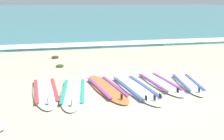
{
  "coord_description": "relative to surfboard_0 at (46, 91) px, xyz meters",
  "views": [
    {
      "loc": [
        -1.78,
        -5.66,
        2.18
      ],
      "look_at": [
        -0.29,
        1.23,
        0.25
      ],
      "focal_mm": 43.17,
      "sensor_mm": 36.0,
      "label": 1
    }
  ],
  "objects": [
    {
      "name": "surfboard_4",
      "position": [
        2.86,
        0.02,
        0.0
      ],
      "size": [
        0.78,
        2.23,
        0.18
      ],
      "color": "silver",
      "rests_on": "ground"
    },
    {
      "name": "surfboard_2",
      "position": [
        1.44,
        -0.09,
        0.0
      ],
      "size": [
        0.95,
        2.35,
        0.18
      ],
      "color": "orange",
      "rests_on": "ground"
    },
    {
      "name": "surfboard_5",
      "position": [
        3.55,
        -0.17,
        0.0
      ],
      "size": [
        0.76,
        1.99,
        0.18
      ],
      "color": "white",
      "rests_on": "ground"
    },
    {
      "name": "sea",
      "position": [
        2.05,
        35.25,
        0.01
      ],
      "size": [
        80.0,
        60.0,
        0.1
      ],
      "primitive_type": "cube",
      "color": "teal",
      "rests_on": "ground"
    },
    {
      "name": "surfboard_0",
      "position": [
        0.0,
        0.0,
        0.0
      ],
      "size": [
        0.77,
        2.41,
        0.18
      ],
      "color": "silver",
      "rests_on": "ground"
    },
    {
      "name": "surfboard_3",
      "position": [
        2.13,
        -0.24,
        0.0
      ],
      "size": [
        0.93,
        2.52,
        0.18
      ],
      "color": "white",
      "rests_on": "ground"
    },
    {
      "name": "wave_foam_strip",
      "position": [
        2.05,
        5.79,
        0.02
      ],
      "size": [
        80.0,
        1.09,
        0.11
      ],
      "primitive_type": "cube",
      "color": "white",
      "rests_on": "ground"
    },
    {
      "name": "ground_plane",
      "position": [
        2.05,
        -0.5,
        -0.04
      ],
      "size": [
        80.0,
        80.0,
        0.0
      ],
      "primitive_type": "plane",
      "color": "#B7AD93"
    },
    {
      "name": "seaweed_clump_mid_sand",
      "position": [
        0.39,
        2.32,
        0.01
      ],
      "size": [
        0.25,
        0.2,
        0.09
      ],
      "primitive_type": "ellipsoid",
      "color": "#384723",
      "rests_on": "ground"
    },
    {
      "name": "seaweed_clump_near_shoreline",
      "position": [
        0.26,
        3.65,
        0.01
      ],
      "size": [
        0.26,
        0.21,
        0.09
      ],
      "primitive_type": "ellipsoid",
      "color": "#2D381E",
      "rests_on": "ground"
    },
    {
      "name": "surfboard_1",
      "position": [
        0.64,
        -0.19,
        0.0
      ],
      "size": [
        0.86,
        2.4,
        0.18
      ],
      "color": "white",
      "rests_on": "ground"
    }
  ]
}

